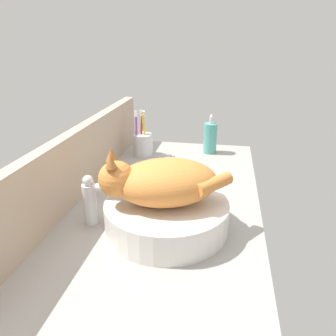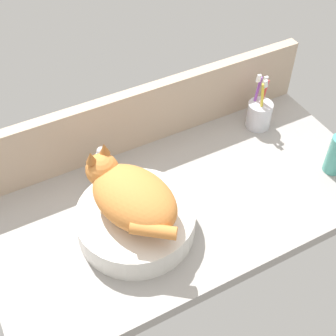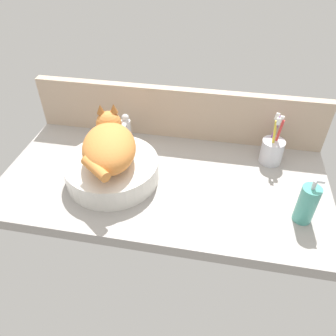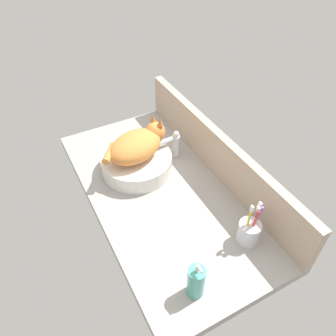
% 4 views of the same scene
% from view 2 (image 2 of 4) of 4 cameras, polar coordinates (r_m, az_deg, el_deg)
% --- Properties ---
extents(ground_plane, '(1.11, 0.57, 0.04)m').
position_cam_2_polar(ground_plane, '(1.35, 2.02, -4.14)').
color(ground_plane, '#9E9993').
extents(backsplash_panel, '(1.11, 0.04, 0.20)m').
position_cam_2_polar(backsplash_panel, '(1.43, -3.12, 6.32)').
color(backsplash_panel, tan).
rests_on(backsplash_panel, ground_plane).
extents(sink_basin, '(0.31, 0.31, 0.08)m').
position_cam_2_polar(sink_basin, '(1.24, -3.91, -6.46)').
color(sink_basin, silver).
rests_on(sink_basin, ground_plane).
extents(cat, '(0.24, 0.32, 0.14)m').
position_cam_2_polar(cat, '(1.17, -4.63, -3.27)').
color(cat, orange).
rests_on(cat, sink_basin).
extents(faucet, '(0.04, 0.12, 0.14)m').
position_cam_2_polar(faucet, '(1.32, -7.71, 0.19)').
color(faucet, silver).
rests_on(faucet, ground_plane).
extents(toothbrush_cup, '(0.08, 0.08, 0.19)m').
position_cam_2_polar(toothbrush_cup, '(1.55, 11.05, 6.52)').
color(toothbrush_cup, silver).
rests_on(toothbrush_cup, ground_plane).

